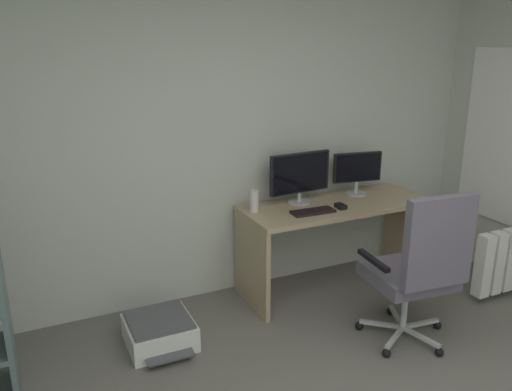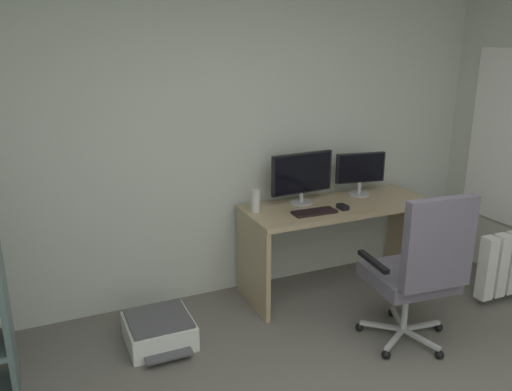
% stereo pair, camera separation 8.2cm
% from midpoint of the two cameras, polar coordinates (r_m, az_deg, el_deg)
% --- Properties ---
extents(wall_back, '(4.86, 0.10, 2.73)m').
position_cam_midpoint_polar(wall_back, '(3.99, -4.94, 7.49)').
color(wall_back, beige).
rests_on(wall_back, ground).
extents(desk, '(1.55, 0.61, 0.74)m').
position_cam_midpoint_polar(desk, '(4.28, 9.53, -3.34)').
color(desk, tan).
rests_on(desk, ground).
extents(monitor_main, '(0.54, 0.18, 0.41)m').
position_cam_midpoint_polar(monitor_main, '(4.14, 5.66, 2.28)').
color(monitor_main, '#B2B5B7').
rests_on(monitor_main, desk).
extents(monitor_secondary, '(0.43, 0.18, 0.36)m').
position_cam_midpoint_polar(monitor_secondary, '(4.43, 11.94, 2.73)').
color(monitor_secondary, '#B2B5B7').
rests_on(monitor_secondary, desk).
extents(keyboard, '(0.34, 0.14, 0.02)m').
position_cam_midpoint_polar(keyboard, '(3.97, 7.03, -1.82)').
color(keyboard, black).
rests_on(keyboard, desk).
extents(computer_mouse, '(0.06, 0.10, 0.03)m').
position_cam_midpoint_polar(computer_mouse, '(4.10, 10.09, -1.24)').
color(computer_mouse, black).
rests_on(computer_mouse, desk).
extents(desktop_speaker, '(0.07, 0.07, 0.17)m').
position_cam_midpoint_polar(desktop_speaker, '(3.95, 0.53, -0.63)').
color(desktop_speaker, silver).
rests_on(desktop_speaker, desk).
extents(office_chair, '(0.64, 0.63, 1.12)m').
position_cam_midpoint_polar(office_chair, '(3.57, 18.20, -7.51)').
color(office_chair, '#B7BABC').
rests_on(office_chair, ground).
extents(printer, '(0.44, 0.53, 0.20)m').
position_cam_midpoint_polar(printer, '(3.74, -9.97, -14.39)').
color(printer, white).
rests_on(printer, ground).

